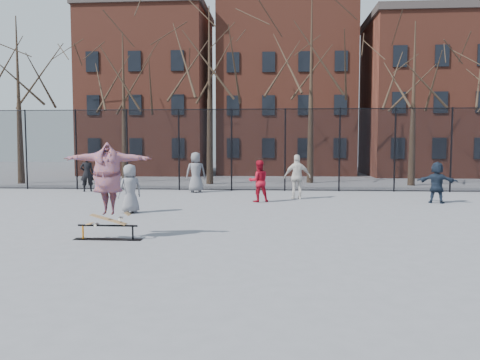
# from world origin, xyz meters

# --- Properties ---
(ground) EXTENTS (100.00, 100.00, 0.00)m
(ground) POSITION_xyz_m (0.00, 0.00, 0.00)
(ground) COLOR slate
(skate_rail) EXTENTS (1.63, 0.25, 0.36)m
(skate_rail) POSITION_xyz_m (-3.25, 0.98, 0.14)
(skate_rail) COLOR black
(skate_rail) RESTS_ON ground
(skateboard) EXTENTS (0.94, 0.22, 0.11)m
(skateboard) POSITION_xyz_m (-3.22, 0.98, 0.42)
(skateboard) COLOR olive
(skateboard) RESTS_ON skate_rail
(skater) EXTENTS (2.13, 0.74, 1.70)m
(skater) POSITION_xyz_m (-3.22, 0.98, 1.32)
(skater) COLOR #6F3D9A
(skater) RESTS_ON skateboard
(bystander_grey) EXTENTS (0.94, 0.90, 1.62)m
(bystander_grey) POSITION_xyz_m (-4.04, 5.23, 0.81)
(bystander_grey) COLOR slate
(bystander_grey) RESTS_ON ground
(bystander_black) EXTENTS (0.74, 0.60, 1.75)m
(bystander_black) POSITION_xyz_m (-8.27, 12.00, 0.87)
(bystander_black) COLOR black
(bystander_black) RESTS_ON ground
(bystander_red) EXTENTS (0.93, 0.81, 1.64)m
(bystander_red) POSITION_xyz_m (0.08, 8.55, 0.82)
(bystander_red) COLOR #A50E20
(bystander_red) RESTS_ON ground
(bystander_white) EXTENTS (1.11, 0.53, 1.85)m
(bystander_white) POSITION_xyz_m (1.64, 9.66, 0.92)
(bystander_white) COLOR silver
(bystander_white) RESTS_ON ground
(bystander_navy) EXTENTS (1.55, 0.99, 1.60)m
(bystander_navy) POSITION_xyz_m (6.93, 8.69, 0.80)
(bystander_navy) COLOR #1A2434
(bystander_navy) RESTS_ON ground
(bystander_extra) EXTENTS (1.06, 0.83, 1.90)m
(bystander_extra) POSITION_xyz_m (-3.00, 12.00, 0.95)
(bystander_extra) COLOR #5E5F63
(bystander_extra) RESTS_ON ground
(fence) EXTENTS (34.03, 0.07, 4.00)m
(fence) POSITION_xyz_m (-0.01, 13.00, 2.05)
(fence) COLOR black
(fence) RESTS_ON ground
(tree_row) EXTENTS (33.66, 7.46, 10.67)m
(tree_row) POSITION_xyz_m (-0.25, 17.15, 7.36)
(tree_row) COLOR black
(tree_row) RESTS_ON ground
(rowhouses) EXTENTS (29.00, 7.00, 13.00)m
(rowhouses) POSITION_xyz_m (0.72, 26.00, 6.06)
(rowhouses) COLOR brown
(rowhouses) RESTS_ON ground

